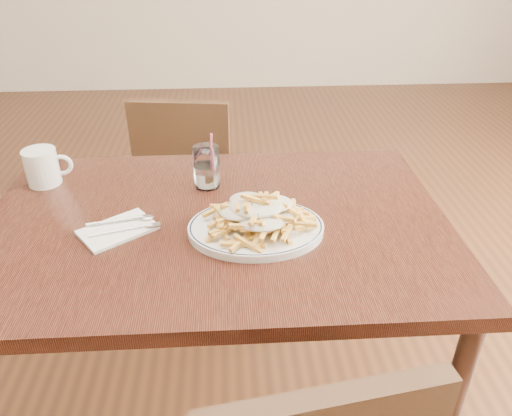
{
  "coord_description": "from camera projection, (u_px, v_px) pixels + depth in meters",
  "views": [
    {
      "loc": [
        0.04,
        -1.1,
        1.44
      ],
      "look_at": [
        0.1,
        -0.07,
        0.82
      ],
      "focal_mm": 35.0,
      "sensor_mm": 36.0,
      "label": 1
    }
  ],
  "objects": [
    {
      "name": "table",
      "position": [
        217.0,
        244.0,
        1.33
      ],
      "size": [
        1.2,
        0.8,
        0.75
      ],
      "color": "black",
      "rests_on": "ground"
    },
    {
      "name": "water_glass",
      "position": [
        207.0,
        169.0,
        1.42
      ],
      "size": [
        0.07,
        0.07,
        0.16
      ],
      "color": "white",
      "rests_on": "table"
    },
    {
      "name": "chair_far",
      "position": [
        188.0,
        177.0,
        2.1
      ],
      "size": [
        0.43,
        0.43,
        0.83
      ],
      "color": "black",
      "rests_on": "ground"
    },
    {
      "name": "coffee_mug",
      "position": [
        43.0,
        167.0,
        1.44
      ],
      "size": [
        0.13,
        0.09,
        0.11
      ],
      "color": "white",
      "rests_on": "table"
    },
    {
      "name": "fries_plate",
      "position": [
        256.0,
        228.0,
        1.23
      ],
      "size": [
        0.4,
        0.37,
        0.02
      ],
      "color": "white",
      "rests_on": "table"
    },
    {
      "name": "cutlery",
      "position": [
        118.0,
        226.0,
        1.24
      ],
      "size": [
        0.2,
        0.11,
        0.01
      ],
      "color": "silver",
      "rests_on": "napkin"
    },
    {
      "name": "loaded_fries",
      "position": [
        256.0,
        211.0,
        1.21
      ],
      "size": [
        0.26,
        0.21,
        0.08
      ],
      "color": "gold",
      "rests_on": "fries_plate"
    },
    {
      "name": "napkin",
      "position": [
        118.0,
        230.0,
        1.24
      ],
      "size": [
        0.21,
        0.2,
        0.01
      ],
      "primitive_type": "cube",
      "rotation": [
        0.0,
        0.0,
        0.63
      ],
      "color": "white",
      "rests_on": "table"
    },
    {
      "name": "floor",
      "position": [
        225.0,
        407.0,
        1.68
      ],
      "size": [
        7.0,
        7.0,
        0.0
      ],
      "primitive_type": "plane",
      "color": "black",
      "rests_on": "ground"
    }
  ]
}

